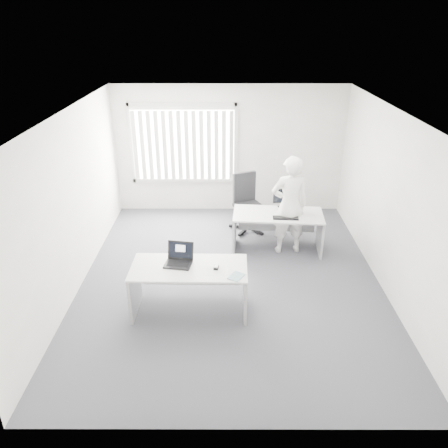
{
  "coord_description": "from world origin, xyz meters",
  "views": [
    {
      "loc": [
        -0.1,
        -6.31,
        4.06
      ],
      "look_at": [
        -0.11,
        0.15,
        0.97
      ],
      "focal_mm": 35.0,
      "sensor_mm": 36.0,
      "label": 1
    }
  ],
  "objects_px": {
    "monitor": "(283,198)",
    "person": "(289,206)",
    "office_chair": "(248,212)",
    "desk_far": "(278,224)",
    "desk_near": "(189,279)",
    "laptop": "(178,256)"
  },
  "relations": [
    {
      "from": "desk_near",
      "to": "desk_far",
      "type": "distance_m",
      "value": 2.44
    },
    {
      "from": "monitor",
      "to": "person",
      "type": "bearing_deg",
      "value": -81.13
    },
    {
      "from": "person",
      "to": "monitor",
      "type": "xyz_separation_m",
      "value": [
        -0.08,
        0.34,
        0.0
      ]
    },
    {
      "from": "laptop",
      "to": "monitor",
      "type": "bearing_deg",
      "value": 60.36
    },
    {
      "from": "laptop",
      "to": "monitor",
      "type": "relative_size",
      "value": 1.03
    },
    {
      "from": "desk_near",
      "to": "laptop",
      "type": "xyz_separation_m",
      "value": [
        -0.16,
        0.05,
        0.37
      ]
    },
    {
      "from": "desk_far",
      "to": "monitor",
      "type": "xyz_separation_m",
      "value": [
        0.12,
        0.3,
        0.4
      ]
    },
    {
      "from": "office_chair",
      "to": "person",
      "type": "height_order",
      "value": "person"
    },
    {
      "from": "desk_near",
      "to": "office_chair",
      "type": "relative_size",
      "value": 1.44
    },
    {
      "from": "desk_near",
      "to": "laptop",
      "type": "relative_size",
      "value": 4.4
    },
    {
      "from": "desk_near",
      "to": "desk_far",
      "type": "bearing_deg",
      "value": 52.97
    },
    {
      "from": "desk_near",
      "to": "laptop",
      "type": "distance_m",
      "value": 0.4
    },
    {
      "from": "person",
      "to": "monitor",
      "type": "height_order",
      "value": "person"
    },
    {
      "from": "desk_near",
      "to": "desk_far",
      "type": "height_order",
      "value": "desk_near"
    },
    {
      "from": "person",
      "to": "monitor",
      "type": "bearing_deg",
      "value": -84.93
    },
    {
      "from": "desk_far",
      "to": "laptop",
      "type": "relative_size",
      "value": 4.41
    },
    {
      "from": "person",
      "to": "laptop",
      "type": "distance_m",
      "value": 2.61
    },
    {
      "from": "office_chair",
      "to": "desk_far",
      "type": "bearing_deg",
      "value": -84.62
    },
    {
      "from": "laptop",
      "to": "desk_near",
      "type": "bearing_deg",
      "value": -6.77
    },
    {
      "from": "desk_near",
      "to": "office_chair",
      "type": "height_order",
      "value": "office_chair"
    },
    {
      "from": "office_chair",
      "to": "laptop",
      "type": "height_order",
      "value": "office_chair"
    },
    {
      "from": "person",
      "to": "office_chair",
      "type": "bearing_deg",
      "value": -61.06
    }
  ]
}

